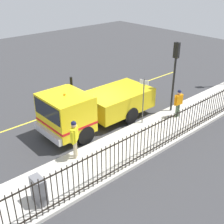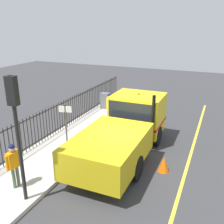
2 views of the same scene
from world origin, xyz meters
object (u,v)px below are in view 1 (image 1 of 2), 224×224
at_px(traffic_light_near, 175,64).
at_px(worker_standing, 74,136).
at_px(work_truck, 90,106).
at_px(pedestrian_distant, 179,101).
at_px(utility_cabinet, 39,190).
at_px(street_sign, 143,96).
at_px(traffic_cone, 84,106).

bearing_deg(traffic_light_near, worker_standing, 85.99).
distance_m(work_truck, worker_standing, 3.03).
height_order(work_truck, traffic_light_near, traffic_light_near).
bearing_deg(work_truck, pedestrian_distant, -120.60).
height_order(utility_cabinet, street_sign, street_sign).
height_order(work_truck, worker_standing, work_truck).
relative_size(pedestrian_distant, utility_cabinet, 1.53).
height_order(work_truck, street_sign, street_sign).
bearing_deg(traffic_cone, utility_cabinet, -48.48).
xyz_separation_m(worker_standing, street_sign, (-0.22, 4.62, 0.46)).
xyz_separation_m(worker_standing, traffic_cone, (-3.83, 3.34, -0.95)).
distance_m(work_truck, pedestrian_distant, 4.96).
height_order(pedestrian_distant, traffic_cone, pedestrian_distant).
relative_size(traffic_light_near, street_sign, 1.58).
relative_size(traffic_light_near, traffic_cone, 6.30).
distance_m(work_truck, traffic_cone, 2.36).
bearing_deg(utility_cabinet, traffic_cone, 131.52).
height_order(work_truck, utility_cabinet, work_truck).
distance_m(worker_standing, street_sign, 4.65).
xyz_separation_m(work_truck, street_sign, (1.69, 2.27, 0.48)).
xyz_separation_m(pedestrian_distant, utility_cabinet, (0.82, -9.23, -0.47)).
distance_m(pedestrian_distant, street_sign, 2.25).
xyz_separation_m(work_truck, pedestrian_distant, (2.53, 4.27, -0.10)).
xyz_separation_m(traffic_light_near, utility_cabinet, (1.57, -9.64, -2.34)).
bearing_deg(worker_standing, street_sign, -37.61).
distance_m(pedestrian_distant, utility_cabinet, 9.28).
distance_m(worker_standing, pedestrian_distant, 6.65).
relative_size(work_truck, utility_cabinet, 6.12).
distance_m(work_truck, traffic_light_near, 5.31).
xyz_separation_m(work_truck, traffic_cone, (-1.92, 0.99, -0.94)).
bearing_deg(street_sign, work_truck, -126.68).
xyz_separation_m(traffic_light_near, street_sign, (-0.09, -2.41, -1.29)).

